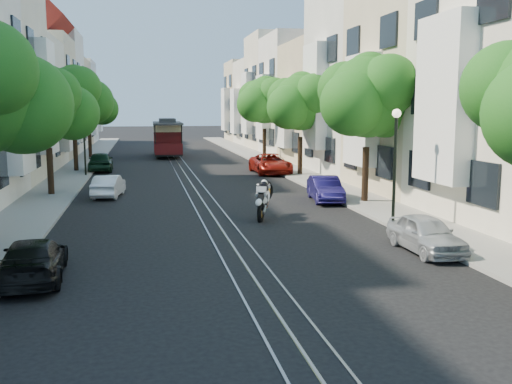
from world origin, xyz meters
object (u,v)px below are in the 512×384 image
tree_w_c (74,97)px  parked_car_e_near (426,234)px  cable_car (167,136)px  tree_w_d (89,105)px  parked_car_w_far (100,161)px  lamp_west (84,132)px  tree_e_c (302,104)px  tree_e_b (369,99)px  lamp_east (395,149)px  sportbike_rider (263,197)px  tree_e_d (265,101)px  tree_w_b (48,106)px  parked_car_w_mid (109,186)px  parked_car_e_far (271,164)px  parked_car_e_mid (325,189)px  parked_car_w_near (33,260)px

tree_w_c → parked_car_e_near: size_ratio=2.15×
cable_car → tree_w_d: bearing=-169.6°
parked_car_e_near → parked_car_w_far: (-11.19, 25.04, 0.12)m
lamp_west → parked_car_e_near: lamp_west is taller
tree_e_c → tree_e_b: bearing=-90.0°
parked_car_e_near → parked_car_w_far: bearing=113.9°
lamp_east → sportbike_rider: 5.36m
cable_car → parked_car_e_near: (6.09, -36.92, -1.28)m
tree_e_d → parked_car_e_near: 31.16m
tree_w_b → tree_w_d: tree_w_d is taller
tree_w_b → lamp_east: size_ratio=1.51×
tree_e_b → parked_car_e_near: tree_e_b is taller
tree_e_d → lamp_east: size_ratio=1.65×
tree_e_d → tree_w_c: size_ratio=0.97×
parked_car_w_far → lamp_west: bearing=76.3°
parked_car_w_mid → parked_car_w_far: bearing=-76.7°
tree_w_c → cable_car: (6.64, 12.10, -3.23)m
tree_e_d → tree_e_c: bearing=-90.0°
parked_car_w_far → parked_car_e_far: bearing=160.5°
tree_w_d → parked_car_e_far: size_ratio=1.37×
parked_car_e_near → parked_car_e_mid: parked_car_e_mid is taller
tree_w_d → lamp_west: (0.84, -13.98, -1.75)m
tree_e_d → sportbike_rider: tree_e_d is taller
tree_e_d → lamp_west: size_ratio=1.65×
cable_car → parked_car_w_near: (-4.97, -37.66, -1.31)m
lamp_east → parked_car_e_far: 17.68m
tree_e_d → parked_car_w_mid: bearing=-123.3°
parked_car_e_near → parked_car_e_far: (0.01, 21.37, 0.10)m
tree_e_c → tree_e_d: bearing=90.0°
lamp_east → parked_car_e_near: (-0.71, -3.84, -2.28)m
tree_e_b → tree_e_c: 11.00m
tree_e_b → tree_w_c: size_ratio=0.94×
cable_car → lamp_west: bearing=-110.1°
tree_w_b → tree_w_d: bearing=90.0°
tree_w_b → parked_car_w_mid: bearing=-15.0°
tree_w_c → parked_car_e_far: tree_w_c is taller
tree_w_b → lamp_west: (0.84, 8.02, -1.55)m
parked_car_e_mid → parked_car_w_near: bearing=-129.3°
tree_e_c → parked_car_w_near: 24.52m
tree_e_b → parked_car_e_near: (-1.67, -8.81, -4.17)m
parked_car_e_mid → parked_car_w_near: (-11.07, -10.45, -0.05)m
tree_e_c → lamp_east: 16.10m
parked_car_e_mid → parked_car_w_mid: bearing=168.7°
lamp_west → parked_car_e_near: 24.97m
parked_car_e_mid → parked_car_w_near: 15.23m
lamp_east → parked_car_e_far: bearing=92.3°
tree_w_d → tree_e_c: bearing=-48.0°
parked_car_e_mid → parked_car_w_far: 18.99m
tree_w_d → parked_car_e_near: bearing=-70.4°
parked_car_e_mid → lamp_west: bearing=141.8°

